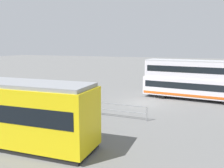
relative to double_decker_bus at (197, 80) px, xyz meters
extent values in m
plane|color=slate|center=(4.61, 3.25, -2.02)|extent=(160.00, 160.00, 0.00)
cube|color=silver|center=(-0.01, 0.00, -0.74)|extent=(10.80, 3.89, 1.86)
cube|color=silver|center=(-0.01, 0.00, 1.01)|extent=(10.47, 3.75, 1.65)
cube|color=black|center=(-0.01, 0.00, -0.52)|extent=(10.28, 3.85, 0.64)
cube|color=black|center=(-0.01, 0.00, 1.10)|extent=(9.95, 3.71, 0.60)
cube|color=#D85919|center=(-0.01, 0.00, -1.42)|extent=(10.59, 3.91, 0.24)
cube|color=#B2B2B7|center=(-0.01, 0.00, 1.89)|extent=(10.47, 3.75, 0.10)
cylinder|color=black|center=(3.24, -0.44, -1.52)|extent=(1.32, 2.56, 1.00)
cylinder|color=#33384C|center=(8.64, 8.81, -1.59)|extent=(0.14, 0.14, 0.88)
cylinder|color=#33384C|center=(8.56, 8.60, -1.59)|extent=(0.14, 0.14, 0.88)
cylinder|color=maroon|center=(8.60, 8.70, -0.81)|extent=(0.41, 0.41, 0.68)
sphere|color=beige|center=(8.60, 8.70, -0.35)|extent=(0.24, 0.24, 0.24)
cube|color=gray|center=(7.21, 8.51, -0.97)|extent=(8.00, 0.48, 0.06)
cube|color=gray|center=(7.21, 8.51, -1.47)|extent=(8.00, 0.48, 0.06)
cylinder|color=gray|center=(3.21, 8.72, -1.50)|extent=(0.07, 0.07, 1.05)
cylinder|color=gray|center=(7.21, 8.51, -1.50)|extent=(0.07, 0.07, 1.05)
cylinder|color=gray|center=(11.21, 8.30, -1.50)|extent=(0.07, 0.07, 1.05)
cylinder|color=slate|center=(11.28, 9.32, -0.87)|extent=(0.10, 0.10, 2.30)
cube|color=white|center=(11.28, 9.36, -0.17)|extent=(1.29, 0.05, 0.68)
camera|label=1|loc=(-0.38, 26.11, 3.59)|focal=40.06mm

